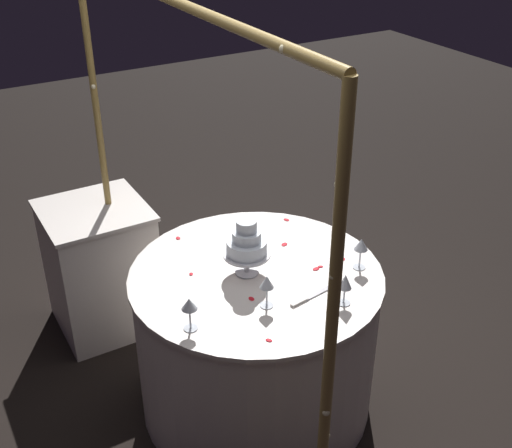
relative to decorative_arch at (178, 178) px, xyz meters
name	(u,v)px	position (x,y,z in m)	size (l,w,h in m)	color
ground_plane	(256,398)	(0.00, -0.36, -1.37)	(12.00, 12.00, 0.00)	black
decorative_arch	(178,178)	(0.00, 0.00, 0.00)	(2.11, 0.06, 2.07)	olive
main_table	(256,340)	(0.00, -0.36, -0.97)	(1.19, 1.19, 0.79)	silver
side_table	(101,268)	(1.02, 0.10, -0.98)	(0.57, 0.57, 0.78)	silver
tiered_cake	(247,244)	(0.03, -0.32, -0.42)	(0.22, 0.22, 0.28)	silver
wine_glass_0	(189,306)	(-0.21, 0.08, -0.46)	(0.07, 0.07, 0.15)	silver
wine_glass_1	(345,283)	(-0.39, -0.57, -0.47)	(0.06, 0.06, 0.15)	silver
wine_glass_2	(361,246)	(-0.20, -0.80, -0.46)	(0.06, 0.06, 0.16)	silver
wine_glass_3	(267,284)	(-0.24, -0.27, -0.46)	(0.06, 0.06, 0.15)	silver
cake_knife	(313,295)	(-0.28, -0.49, -0.57)	(0.07, 0.29, 0.01)	silver
rose_petal_0	(286,220)	(0.36, -0.75, -0.58)	(0.03, 0.02, 0.00)	red
rose_petal_1	(191,274)	(0.14, -0.09, -0.58)	(0.03, 0.02, 0.00)	red
rose_petal_2	(178,238)	(0.47, -0.17, -0.58)	(0.03, 0.02, 0.00)	red
rose_petal_3	(251,299)	(-0.16, -0.24, -0.58)	(0.03, 0.02, 0.00)	red
rose_petal_4	(236,258)	(0.16, -0.34, -0.58)	(0.04, 0.03, 0.00)	red
rose_petal_5	(320,267)	(-0.11, -0.65, -0.58)	(0.03, 0.02, 0.00)	red
rose_petal_6	(269,340)	(-0.44, -0.16, -0.58)	(0.03, 0.02, 0.00)	red
rose_petal_7	(343,259)	(-0.11, -0.78, -0.58)	(0.03, 0.02, 0.00)	red
rose_petal_8	(316,269)	(-0.11, -0.62, -0.58)	(0.04, 0.02, 0.00)	red
rose_petal_9	(284,244)	(0.15, -0.61, -0.58)	(0.04, 0.03, 0.00)	red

